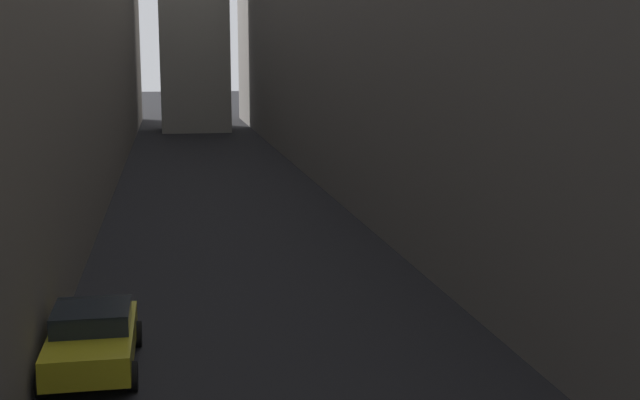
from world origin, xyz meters
The scene contains 3 objects.
ground_plane centered at (0.00, 48.00, 0.00)m, with size 264.00×264.00×0.00m, color black.
building_block_right centered at (13.41, 50.00, 9.80)m, with size 15.82×108.00×19.59m, color slate.
parked_car_left_far centered at (-4.40, 26.44, 0.75)m, with size 2.07×4.07×1.44m.
Camera 1 is at (-2.53, 7.96, 7.03)m, focal length 46.23 mm.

